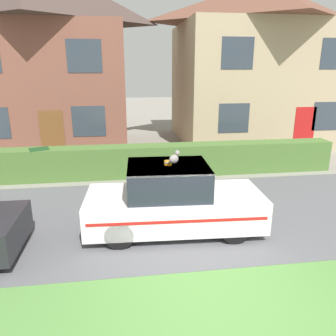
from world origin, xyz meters
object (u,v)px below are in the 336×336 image
at_px(police_car, 173,201).
at_px(house_left, 48,58).
at_px(cat, 174,158).
at_px(house_right, 258,64).
at_px(wheelie_bin, 41,165).

height_order(police_car, house_left, house_left).
xyz_separation_m(cat, house_right, (6.03, 10.21, 2.12)).
height_order(cat, house_left, house_left).
height_order(house_left, wheelie_bin, house_left).
bearing_deg(cat, house_right, 28.83).
bearing_deg(wheelie_bin, police_car, -67.52).
xyz_separation_m(house_left, wheelie_bin, (0.50, -5.51, -3.66)).
relative_size(police_car, cat, 12.09).
xyz_separation_m(police_car, cat, (0.00, -0.21, 1.12)).
relative_size(police_car, house_right, 0.50).
height_order(cat, wheelie_bin, cat).
bearing_deg(house_left, police_car, -65.37).
relative_size(cat, wheelie_bin, 0.31).
relative_size(police_car, wheelie_bin, 3.72).
xyz_separation_m(cat, wheelie_bin, (-4.00, 4.50, -1.31)).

